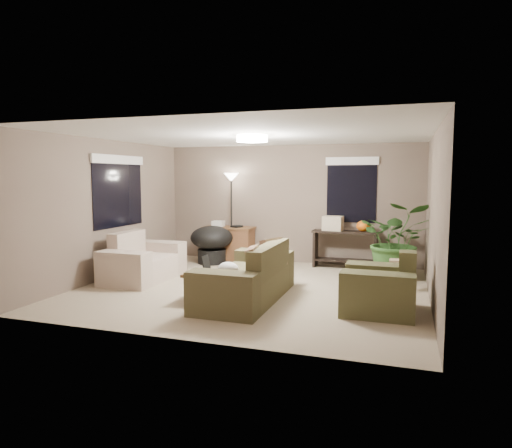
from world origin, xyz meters
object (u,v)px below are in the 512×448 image
(armchair, at_px, (380,290))
(papasan_chair, at_px, (212,241))
(coffee_table, at_px, (219,278))
(cat_scratching_post, at_px, (396,277))
(console_table, at_px, (345,246))
(loveseat, at_px, (142,263))
(main_sofa, at_px, (249,280))
(houseplant, at_px, (397,249))
(desk, at_px, (229,244))
(floor_lamp, at_px, (231,188))

(armchair, xyz_separation_m, papasan_chair, (-3.59, 2.50, 0.17))
(coffee_table, bearing_deg, cat_scratching_post, 32.00)
(console_table, distance_m, cat_scratching_post, 1.90)
(console_table, bearing_deg, papasan_chair, -171.91)
(coffee_table, distance_m, papasan_chair, 3.03)
(loveseat, relative_size, papasan_chair, 1.47)
(main_sofa, height_order, houseplant, houseplant)
(coffee_table, distance_m, desk, 3.26)
(houseplant, xyz_separation_m, cat_scratching_post, (0.02, -0.92, -0.33))
(houseplant, bearing_deg, floor_lamp, 169.06)
(console_table, height_order, cat_scratching_post, console_table)
(coffee_table, xyz_separation_m, desk, (-1.07, 3.08, 0.02))
(papasan_chair, bearing_deg, houseplant, -4.03)
(coffee_table, distance_m, houseplant, 3.47)
(console_table, height_order, floor_lamp, floor_lamp)
(console_table, bearing_deg, main_sofa, -110.18)
(desk, height_order, papasan_chair, papasan_chair)
(cat_scratching_post, bearing_deg, desk, 156.31)
(armchair, relative_size, floor_lamp, 0.52)
(coffee_table, relative_size, desk, 0.91)
(console_table, xyz_separation_m, houseplant, (1.01, -0.66, 0.10))
(armchair, xyz_separation_m, houseplant, (0.17, 2.24, 0.24))
(armchair, bearing_deg, floor_lamp, 138.64)
(loveseat, relative_size, houseplant, 1.15)
(papasan_chair, height_order, cat_scratching_post, papasan_chair)
(desk, distance_m, cat_scratching_post, 3.85)
(loveseat, bearing_deg, desk, 69.08)
(loveseat, relative_size, console_table, 1.23)
(main_sofa, relative_size, houseplant, 1.59)
(houseplant, bearing_deg, armchair, -94.27)
(loveseat, distance_m, papasan_chair, 1.89)
(armchair, bearing_deg, houseplant, 85.73)
(loveseat, distance_m, console_table, 3.98)
(cat_scratching_post, bearing_deg, papasan_chair, 162.56)
(loveseat, xyz_separation_m, cat_scratching_post, (4.35, 0.60, -0.08))
(cat_scratching_post, bearing_deg, houseplant, 91.06)
(desk, distance_m, houseplant, 3.57)
(coffee_table, relative_size, houseplant, 0.72)
(loveseat, xyz_separation_m, floor_lamp, (0.87, 2.20, 1.30))
(main_sofa, distance_m, armchair, 1.90)
(coffee_table, bearing_deg, desk, 109.14)
(coffee_table, bearing_deg, armchair, 5.56)
(papasan_chair, distance_m, houseplant, 3.77)
(armchair, bearing_deg, loveseat, 170.33)
(main_sofa, height_order, desk, main_sofa)
(console_table, bearing_deg, cat_scratching_post, -56.95)
(papasan_chair, height_order, houseplant, houseplant)
(console_table, distance_m, floor_lamp, 2.72)
(desk, height_order, cat_scratching_post, desk)
(loveseat, bearing_deg, console_table, 33.29)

